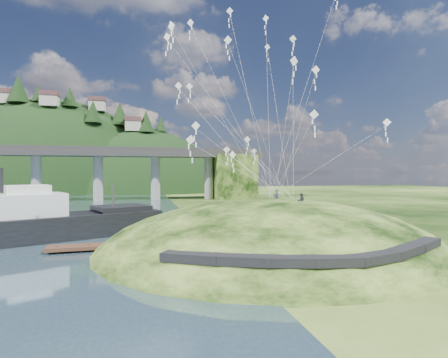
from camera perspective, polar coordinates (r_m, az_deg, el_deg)
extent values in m
plane|color=black|center=(32.51, -4.55, -12.65)|extent=(320.00, 320.00, 0.00)
ellipsoid|color=black|center=(36.76, 7.73, -13.45)|extent=(36.00, 32.00, 13.00)
cube|color=black|center=(24.13, -5.22, -12.53)|extent=(4.32, 3.62, 0.71)
cube|color=black|center=(23.15, 2.94, -12.94)|extent=(4.10, 2.97, 0.61)
cube|color=black|center=(23.25, 10.95, -12.92)|extent=(3.85, 2.37, 0.62)
cube|color=black|center=(24.24, 18.04, -12.48)|extent=(3.62, 1.83, 0.66)
cube|color=black|center=(26.04, 23.57, -11.55)|extent=(3.82, 2.27, 0.68)
cube|color=black|center=(28.59, 27.31, -10.26)|extent=(4.11, 2.97, 0.71)
cube|color=black|center=(31.69, 29.64, -9.13)|extent=(4.26, 3.43, 0.66)
cylinder|color=gray|center=(104.83, -28.31, 0.24)|extent=(2.60, 2.60, 13.00)
cylinder|color=gray|center=(101.91, -19.87, 0.28)|extent=(2.60, 2.60, 13.00)
cylinder|color=gray|center=(101.31, -11.13, 0.32)|extent=(2.60, 2.60, 13.00)
cylinder|color=gray|center=(103.05, -2.48, 0.35)|extent=(2.60, 2.60, 13.00)
cube|color=black|center=(104.72, 1.55, 0.36)|extent=(12.00, 11.00, 13.00)
ellipsoid|color=black|center=(161.71, -25.86, -3.95)|extent=(96.00, 68.00, 88.00)
ellipsoid|color=black|center=(150.27, -13.32, -5.78)|extent=(76.00, 56.00, 72.00)
cone|color=black|center=(155.90, -30.55, 12.54)|extent=(8.01, 8.01, 10.54)
cone|color=black|center=(153.21, -28.05, 12.26)|extent=(4.97, 4.97, 6.54)
cone|color=black|center=(148.58, -23.87, 12.17)|extent=(5.83, 5.83, 7.67)
cone|color=black|center=(141.31, -20.60, 10.27)|extent=(6.47, 6.47, 8.51)
cone|color=black|center=(147.36, -16.64, 10.16)|extent=(7.13, 7.13, 9.38)
cone|color=black|center=(141.72, -12.62, 9.17)|extent=(6.56, 6.56, 8.63)
cone|color=black|center=(147.42, -10.32, 8.79)|extent=(4.88, 4.88, 6.42)
cube|color=beige|center=(159.98, -31.96, 11.05)|extent=(6.00, 5.00, 4.00)
cube|color=#553230|center=(160.48, -31.97, 12.00)|extent=(6.40, 5.40, 1.60)
cube|color=beige|center=(147.51, -26.59, 11.29)|extent=(6.00, 5.00, 4.00)
cube|color=#553230|center=(148.02, -26.59, 12.32)|extent=(6.40, 5.40, 1.60)
cube|color=beige|center=(150.59, -20.00, 11.08)|extent=(6.00, 5.00, 4.00)
cube|color=#553230|center=(151.08, -20.00, 12.09)|extent=(6.40, 5.40, 1.60)
cube|color=beige|center=(142.43, -14.60, 8.31)|extent=(6.00, 5.00, 4.00)
cube|color=#553230|center=(142.81, -14.61, 9.39)|extent=(6.40, 5.40, 1.60)
cube|color=black|center=(45.62, -25.31, -7.01)|extent=(24.08, 15.44, 2.78)
cube|color=white|center=(44.79, -29.36, -4.02)|extent=(8.75, 7.34, 2.99)
cube|color=white|center=(44.68, -29.38, -1.70)|extent=(5.21, 4.67, 1.28)
cube|color=black|center=(47.53, -16.44, -4.56)|extent=(8.03, 7.49, 0.64)
cylinder|color=#2D2B2B|center=(47.04, -17.67, -2.92)|extent=(0.26, 0.26, 3.21)
cube|color=#3D2419|center=(37.21, -16.79, -10.26)|extent=(13.49, 2.84, 0.33)
cylinder|color=#3D2419|center=(37.74, -25.69, -10.52)|extent=(0.29, 0.29, 0.96)
cylinder|color=#3D2419|center=(37.39, -21.27, -10.60)|extent=(0.29, 0.29, 0.96)
cylinder|color=#3D2419|center=(37.26, -16.79, -10.62)|extent=(0.29, 0.29, 0.96)
cylinder|color=#3D2419|center=(37.35, -12.30, -10.57)|extent=(0.29, 0.29, 0.96)
cylinder|color=#3D2419|center=(37.66, -7.87, -10.46)|extent=(0.29, 0.29, 0.96)
imported|color=#282A35|center=(38.11, 8.53, -1.68)|extent=(0.79, 0.61, 1.94)
imported|color=#282A35|center=(35.32, 12.47, -2.27)|extent=(0.84, 0.71, 1.51)
cube|color=white|center=(31.42, 14.50, 10.17)|extent=(0.81, 0.23, 0.81)
cube|color=white|center=(31.33, 14.49, 9.12)|extent=(0.11, 0.02, 0.48)
cube|color=white|center=(31.26, 14.49, 8.06)|extent=(0.11, 0.02, 0.48)
cube|color=white|center=(31.19, 14.48, 7.00)|extent=(0.11, 0.02, 0.48)
cube|color=white|center=(47.75, 11.19, 21.55)|extent=(0.86, 0.29, 0.86)
cube|color=white|center=(47.53, 11.18, 20.84)|extent=(0.11, 0.03, 0.51)
cube|color=white|center=(47.33, 11.18, 20.13)|extent=(0.11, 0.03, 0.51)
cube|color=white|center=(47.12, 11.18, 19.41)|extent=(0.11, 0.03, 0.51)
cube|color=white|center=(45.13, 3.81, 6.47)|extent=(0.84, 0.20, 0.83)
cube|color=white|center=(45.08, 3.81, 5.72)|extent=(0.11, 0.04, 0.48)
cube|color=white|center=(45.03, 3.81, 4.97)|extent=(0.11, 0.04, 0.48)
cube|color=white|center=(44.99, 3.81, 4.22)|extent=(0.11, 0.04, 0.48)
cube|color=white|center=(34.34, -8.59, 23.46)|extent=(0.53, 0.73, 0.84)
cube|color=white|center=(34.11, -8.59, 22.50)|extent=(0.10, 0.09, 0.50)
cube|color=white|center=(33.89, -8.58, 21.54)|extent=(0.10, 0.09, 0.50)
cube|color=white|center=(33.68, -8.58, 20.56)|extent=(0.10, 0.09, 0.50)
cube|color=white|center=(41.79, 0.44, 4.82)|extent=(0.80, 0.23, 0.78)
cube|color=white|center=(41.75, 0.44, 4.05)|extent=(0.10, 0.04, 0.46)
cube|color=white|center=(41.73, 0.43, 3.28)|extent=(0.10, 0.04, 0.46)
cube|color=white|center=(41.71, 0.43, 2.51)|extent=(0.10, 0.04, 0.46)
cube|color=white|center=(32.11, -4.63, 8.65)|extent=(0.77, 0.31, 0.79)
cube|color=white|center=(32.04, -4.63, 7.65)|extent=(0.10, 0.04, 0.46)
cube|color=white|center=(31.98, -4.63, 6.64)|extent=(0.10, 0.04, 0.46)
cube|color=white|center=(31.93, -4.63, 5.63)|extent=(0.10, 0.04, 0.46)
cube|color=white|center=(47.84, 6.84, 24.59)|extent=(0.60, 0.59, 0.78)
cube|color=white|center=(47.61, 6.83, 23.97)|extent=(0.10, 0.07, 0.46)
cube|color=white|center=(47.39, 6.83, 23.34)|extent=(0.10, 0.07, 0.46)
cube|color=white|center=(47.18, 6.83, 22.70)|extent=(0.10, 0.07, 0.46)
cube|color=white|center=(36.74, 14.75, 16.87)|extent=(0.83, 0.19, 0.83)
cube|color=white|center=(36.58, 14.74, 15.99)|extent=(0.11, 0.03, 0.48)
cube|color=white|center=(36.44, 14.74, 15.09)|extent=(0.11, 0.03, 0.48)
cube|color=white|center=(36.30, 14.73, 14.19)|extent=(0.11, 0.03, 0.48)
cube|color=white|center=(38.13, -7.44, 14.86)|extent=(0.76, 0.35, 0.80)
cube|color=white|center=(38.00, -7.44, 14.03)|extent=(0.11, 0.04, 0.47)
cube|color=white|center=(37.88, -7.43, 13.18)|extent=(0.11, 0.04, 0.47)
cube|color=white|center=(37.76, -7.43, 12.34)|extent=(0.11, 0.04, 0.47)
cube|color=white|center=(42.76, 4.96, 4.56)|extent=(0.66, 0.22, 0.67)
cube|color=white|center=(42.74, 4.95, 3.92)|extent=(0.09, 0.03, 0.39)
cube|color=white|center=(42.71, 4.95, 3.28)|extent=(0.09, 0.03, 0.39)
cube|color=white|center=(42.70, 4.95, 2.64)|extent=(0.09, 0.03, 0.39)
cube|color=white|center=(39.84, 1.42, 3.99)|extent=(0.61, 0.65, 0.84)
cube|color=white|center=(39.81, 1.42, 3.12)|extent=(0.10, 0.08, 0.49)
cube|color=white|center=(39.80, 1.42, 2.25)|extent=(0.10, 0.08, 0.49)
cube|color=white|center=(39.79, 1.42, 1.39)|extent=(0.10, 0.08, 0.49)
cube|color=white|center=(41.14, -5.67, 14.81)|extent=(0.74, 0.36, 0.78)
cube|color=white|center=(41.01, -5.67, 14.05)|extent=(0.10, 0.04, 0.46)
cube|color=white|center=(40.88, -5.66, 13.29)|extent=(0.10, 0.04, 0.46)
cube|color=white|center=(40.77, -5.66, 12.52)|extent=(0.10, 0.04, 0.46)
cube|color=white|center=(27.62, -5.49, 6.38)|extent=(0.74, 0.26, 0.75)
cube|color=white|center=(27.58, -5.49, 5.27)|extent=(0.09, 0.07, 0.44)
cube|color=white|center=(27.54, -5.49, 4.15)|extent=(0.09, 0.07, 0.44)
cube|color=white|center=(27.52, -5.48, 3.04)|extent=(0.09, 0.07, 0.44)
cube|color=white|center=(45.69, 7.09, 20.60)|extent=(0.71, 0.20, 0.70)
cube|color=white|center=(45.52, 7.09, 20.00)|extent=(0.09, 0.04, 0.41)
cube|color=white|center=(45.36, 7.09, 19.40)|extent=(0.09, 0.04, 0.41)
cube|color=white|center=(45.20, 7.09, 18.80)|extent=(0.09, 0.04, 0.41)
cube|color=white|center=(42.28, -5.50, 24.05)|extent=(0.69, 0.48, 0.78)
cube|color=white|center=(42.06, -5.50, 23.34)|extent=(0.10, 0.05, 0.46)
cube|color=white|center=(41.85, -5.50, 22.62)|extent=(0.10, 0.05, 0.46)
cube|color=white|center=(41.64, -5.50, 21.89)|extent=(0.10, 0.05, 0.46)
cube|color=white|center=(34.82, 25.06, 8.37)|extent=(0.51, 0.57, 0.71)
cube|color=white|center=(34.76, 25.05, 7.53)|extent=(0.09, 0.07, 0.42)
cube|color=white|center=(34.70, 25.04, 6.68)|extent=(0.09, 0.07, 0.42)
cube|color=white|center=(34.65, 25.04, 5.83)|extent=(0.09, 0.07, 0.42)
cube|color=white|center=(31.04, 0.64, 21.75)|extent=(0.60, 0.40, 0.66)
cube|color=white|center=(30.87, 0.64, 20.90)|extent=(0.09, 0.04, 0.40)
cube|color=white|center=(30.71, 0.64, 20.04)|extent=(0.09, 0.04, 0.40)
cube|color=white|center=(30.55, 0.64, 19.18)|extent=(0.09, 0.04, 0.40)
cube|color=white|center=(45.46, 0.94, 25.75)|extent=(0.77, 0.33, 0.80)
cube|color=white|center=(45.22, 0.94, 25.09)|extent=(0.11, 0.04, 0.47)
cube|color=white|center=(44.99, 0.94, 24.42)|extent=(0.11, 0.04, 0.47)
cube|color=white|center=(44.77, 0.94, 23.75)|extent=(0.11, 0.04, 0.47)
cube|color=white|center=(40.93, 17.84, 25.69)|extent=(0.10, 0.04, 0.43)
cube|color=white|center=(40.72, 17.83, 25.03)|extent=(0.10, 0.04, 0.43)
cube|color=white|center=(31.01, 11.36, 18.36)|extent=(0.78, 0.23, 0.78)
cube|color=white|center=(30.85, 11.35, 17.36)|extent=(0.10, 0.06, 0.46)
cube|color=white|center=(30.69, 11.35, 16.35)|extent=(0.10, 0.06, 0.46)
cube|color=white|center=(30.55, 11.34, 15.33)|extent=(0.10, 0.06, 0.46)
cube|color=white|center=(40.63, -9.28, 21.92)|extent=(0.65, 0.64, 0.85)
cube|color=white|center=(40.41, -9.27, 21.11)|extent=(0.11, 0.08, 0.50)
cube|color=white|center=(40.20, -9.27, 20.29)|extent=(0.11, 0.08, 0.50)
cube|color=white|center=(40.01, -9.27, 19.47)|extent=(0.11, 0.08, 0.50)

